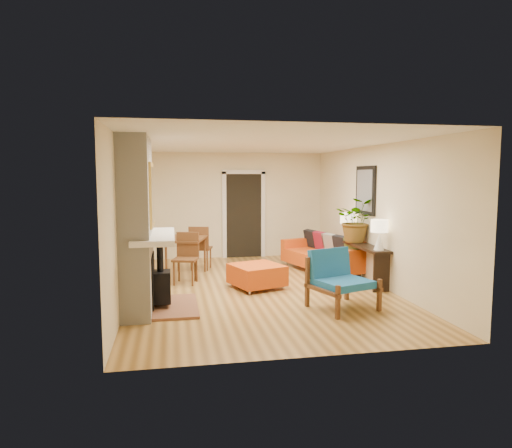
{
  "coord_description": "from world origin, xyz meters",
  "views": [
    {
      "loc": [
        -1.53,
        -7.99,
        2.03
      ],
      "look_at": [
        0.0,
        0.2,
        1.15
      ],
      "focal_mm": 32.0,
      "sensor_mm": 36.0,
      "label": 1
    }
  ],
  "objects_px": {
    "console_table": "(362,252)",
    "blue_chair": "(338,276)",
    "lamp_far": "(347,223)",
    "houseplant": "(357,220)",
    "ottoman": "(257,275)",
    "lamp_near": "(379,231)",
    "dining_table": "(190,245)",
    "sofa": "(325,254)"
  },
  "relations": [
    {
      "from": "sofa",
      "to": "console_table",
      "type": "bearing_deg",
      "value": -71.48
    },
    {
      "from": "dining_table",
      "to": "console_table",
      "type": "relative_size",
      "value": 0.99
    },
    {
      "from": "ottoman",
      "to": "lamp_near",
      "type": "bearing_deg",
      "value": -15.26
    },
    {
      "from": "lamp_far",
      "to": "houseplant",
      "type": "bearing_deg",
      "value": -91.12
    },
    {
      "from": "dining_table",
      "to": "houseplant",
      "type": "distance_m",
      "value": 3.38
    },
    {
      "from": "lamp_near",
      "to": "dining_table",
      "type": "bearing_deg",
      "value": 150.98
    },
    {
      "from": "sofa",
      "to": "blue_chair",
      "type": "relative_size",
      "value": 2.03
    },
    {
      "from": "ottoman",
      "to": "blue_chair",
      "type": "relative_size",
      "value": 0.99
    },
    {
      "from": "ottoman",
      "to": "blue_chair",
      "type": "bearing_deg",
      "value": -54.72
    },
    {
      "from": "console_table",
      "to": "blue_chair",
      "type": "bearing_deg",
      "value": -124.47
    },
    {
      "from": "blue_chair",
      "to": "dining_table",
      "type": "xyz_separation_m",
      "value": [
        -2.16,
        2.65,
        0.14
      ]
    },
    {
      "from": "lamp_near",
      "to": "console_table",
      "type": "bearing_deg",
      "value": 90.0
    },
    {
      "from": "houseplant",
      "to": "lamp_near",
      "type": "bearing_deg",
      "value": -89.41
    },
    {
      "from": "blue_chair",
      "to": "lamp_far",
      "type": "relative_size",
      "value": 2.0
    },
    {
      "from": "blue_chair",
      "to": "console_table",
      "type": "bearing_deg",
      "value": 55.53
    },
    {
      "from": "blue_chair",
      "to": "console_table",
      "type": "relative_size",
      "value": 0.58
    },
    {
      "from": "sofa",
      "to": "lamp_near",
      "type": "bearing_deg",
      "value": -78.59
    },
    {
      "from": "lamp_far",
      "to": "sofa",
      "type": "bearing_deg",
      "value": 138.35
    },
    {
      "from": "dining_table",
      "to": "lamp_near",
      "type": "relative_size",
      "value": 3.38
    },
    {
      "from": "ottoman",
      "to": "lamp_near",
      "type": "relative_size",
      "value": 1.98
    },
    {
      "from": "sofa",
      "to": "dining_table",
      "type": "relative_size",
      "value": 1.21
    },
    {
      "from": "console_table",
      "to": "lamp_far",
      "type": "relative_size",
      "value": 3.43
    },
    {
      "from": "ottoman",
      "to": "console_table",
      "type": "relative_size",
      "value": 0.58
    },
    {
      "from": "blue_chair",
      "to": "lamp_far",
      "type": "distance_m",
      "value": 2.64
    },
    {
      "from": "console_table",
      "to": "ottoman",
      "type": "bearing_deg",
      "value": -175.92
    },
    {
      "from": "dining_table",
      "to": "console_table",
      "type": "xyz_separation_m",
      "value": [
        3.24,
        -1.08,
        -0.05
      ]
    },
    {
      "from": "ottoman",
      "to": "dining_table",
      "type": "xyz_separation_m",
      "value": [
        -1.15,
        1.23,
        0.38
      ]
    },
    {
      "from": "dining_table",
      "to": "console_table",
      "type": "bearing_deg",
      "value": -18.42
    },
    {
      "from": "sofa",
      "to": "lamp_near",
      "type": "height_order",
      "value": "lamp_near"
    },
    {
      "from": "dining_table",
      "to": "houseplant",
      "type": "xyz_separation_m",
      "value": [
        3.23,
        -0.83,
        0.54
      ]
    },
    {
      "from": "sofa",
      "to": "lamp_far",
      "type": "distance_m",
      "value": 0.86
    },
    {
      "from": "sofa",
      "to": "lamp_far",
      "type": "xyz_separation_m",
      "value": [
        0.36,
        -0.32,
        0.71
      ]
    },
    {
      "from": "ottoman",
      "to": "lamp_far",
      "type": "height_order",
      "value": "lamp_far"
    },
    {
      "from": "lamp_near",
      "to": "lamp_far",
      "type": "distance_m",
      "value": 1.48
    },
    {
      "from": "console_table",
      "to": "dining_table",
      "type": "bearing_deg",
      "value": 161.58
    },
    {
      "from": "lamp_far",
      "to": "lamp_near",
      "type": "bearing_deg",
      "value": -90.0
    },
    {
      "from": "sofa",
      "to": "ottoman",
      "type": "relative_size",
      "value": 2.06
    },
    {
      "from": "sofa",
      "to": "blue_chair",
      "type": "bearing_deg",
      "value": -105.05
    },
    {
      "from": "sofa",
      "to": "lamp_far",
      "type": "height_order",
      "value": "lamp_far"
    },
    {
      "from": "sofa",
      "to": "ottoman",
      "type": "xyz_separation_m",
      "value": [
        -1.72,
        -1.24,
        -0.11
      ]
    },
    {
      "from": "blue_chair",
      "to": "lamp_near",
      "type": "distance_m",
      "value": 1.49
    },
    {
      "from": "sofa",
      "to": "console_table",
      "type": "relative_size",
      "value": 1.19
    }
  ]
}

